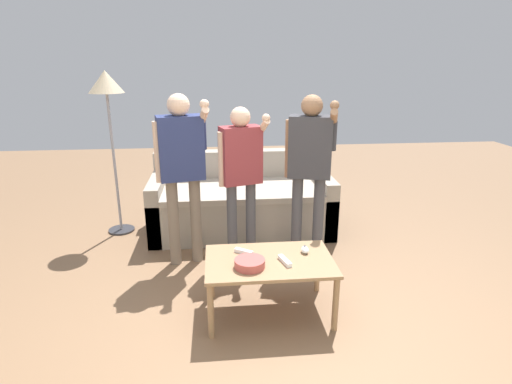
# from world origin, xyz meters

# --- Properties ---
(ground_plane) EXTENTS (12.00, 12.00, 0.00)m
(ground_plane) POSITION_xyz_m (0.00, 0.00, 0.00)
(ground_plane) COLOR brown
(couch) EXTENTS (1.94, 0.96, 0.82)m
(couch) POSITION_xyz_m (-0.14, 1.48, 0.30)
(couch) COLOR #9E9384
(couch) RESTS_ON ground
(coffee_table) EXTENTS (0.93, 0.59, 0.44)m
(coffee_table) POSITION_xyz_m (-0.04, -0.17, 0.38)
(coffee_table) COLOR #997551
(coffee_table) RESTS_ON ground
(snack_bowl) EXTENTS (0.22, 0.22, 0.06)m
(snack_bowl) POSITION_xyz_m (-0.19, -0.27, 0.47)
(snack_bowl) COLOR #B24C47
(snack_bowl) RESTS_ON coffee_table
(game_remote_nunchuk) EXTENTS (0.06, 0.09, 0.05)m
(game_remote_nunchuk) POSITION_xyz_m (0.24, -0.09, 0.46)
(game_remote_nunchuk) COLOR white
(game_remote_nunchuk) RESTS_ON coffee_table
(floor_lamp) EXTENTS (0.35, 0.35, 1.72)m
(floor_lamp) POSITION_xyz_m (-1.48, 1.52, 1.49)
(floor_lamp) COLOR #2D2D33
(floor_lamp) RESTS_ON ground
(player_left) EXTENTS (0.49, 0.30, 1.55)m
(player_left) POSITION_xyz_m (-0.70, 0.71, 0.98)
(player_left) COLOR #756656
(player_left) RESTS_ON ground
(player_center) EXTENTS (0.46, 0.28, 1.43)m
(player_center) POSITION_xyz_m (-0.18, 0.75, 0.90)
(player_center) COLOR #47474C
(player_center) RESTS_ON ground
(player_right) EXTENTS (0.45, 0.40, 1.54)m
(player_right) POSITION_xyz_m (0.44, 0.70, 0.97)
(player_right) COLOR #47474C
(player_right) RESTS_ON ground
(game_remote_wand_near) EXTENTS (0.14, 0.11, 0.03)m
(game_remote_wand_near) POSITION_xyz_m (-0.22, -0.06, 0.45)
(game_remote_wand_near) COLOR white
(game_remote_wand_near) RESTS_ON coffee_table
(game_remote_wand_far) EXTENTS (0.08, 0.17, 0.03)m
(game_remote_wand_far) POSITION_xyz_m (0.07, -0.23, 0.45)
(game_remote_wand_far) COLOR white
(game_remote_wand_far) RESTS_ON coffee_table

